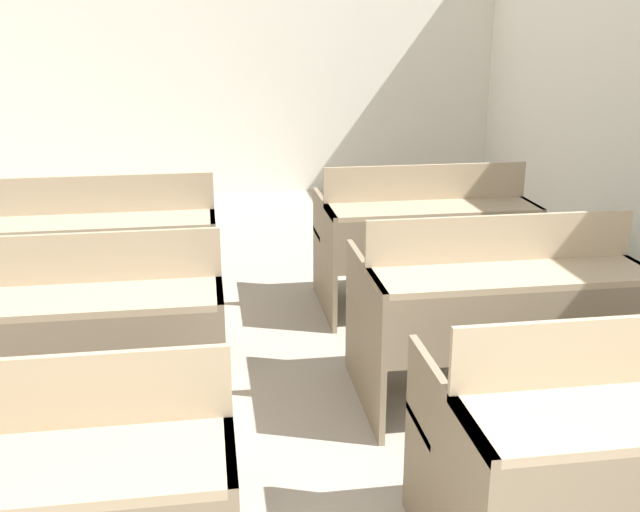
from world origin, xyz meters
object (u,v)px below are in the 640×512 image
(bench_front_right, at_px, (635,442))
(bench_third_right, at_px, (423,234))
(bench_front_left, at_px, (9,503))
(bench_third_left, at_px, (107,250))
(wastepaper_bin, at_px, (579,246))
(bench_second_left, at_px, (76,331))
(bench_second_right, at_px, (496,306))

(bench_front_right, height_order, bench_third_right, same)
(bench_front_left, relative_size, bench_front_right, 1.00)
(bench_third_left, relative_size, wastepaper_bin, 4.47)
(bench_front_right, relative_size, bench_second_left, 1.00)
(wastepaper_bin, bearing_deg, bench_second_right, -127.02)
(bench_front_right, bearing_deg, bench_front_left, -179.37)
(bench_second_left, height_order, bench_third_right, same)
(bench_second_left, bearing_deg, bench_front_left, -90.11)
(bench_front_left, distance_m, bench_second_right, 2.30)
(bench_second_right, distance_m, bench_third_right, 1.24)
(bench_front_left, bearing_deg, bench_third_left, 90.17)
(bench_second_right, xyz_separation_m, bench_third_right, (0.00, 1.24, 0.00))
(wastepaper_bin, bearing_deg, bench_third_right, -155.39)
(bench_front_right, bearing_deg, bench_second_right, 89.87)
(bench_front_right, distance_m, bench_third_right, 2.46)
(bench_third_right, height_order, wastepaper_bin, bench_third_right)
(bench_front_right, relative_size, wastepaper_bin, 4.47)
(bench_front_left, xyz_separation_m, bench_second_right, (1.94, 1.24, 0.00))
(wastepaper_bin, bearing_deg, bench_front_right, -114.67)
(bench_second_left, bearing_deg, bench_front_right, -31.96)
(bench_third_right, bearing_deg, bench_second_left, -147.08)
(wastepaper_bin, bearing_deg, bench_third_left, -168.57)
(bench_second_right, height_order, wastepaper_bin, bench_second_right)
(bench_second_left, xyz_separation_m, bench_second_right, (1.93, 0.01, 0.00))
(bench_front_left, distance_m, wastepaper_bin, 4.61)
(bench_front_left, relative_size, bench_third_right, 1.00)
(bench_front_left, relative_size, bench_second_right, 1.00)
(bench_second_right, bearing_deg, bench_front_right, -90.13)
(bench_front_right, distance_m, bench_third_left, 3.11)
(bench_second_left, xyz_separation_m, wastepaper_bin, (3.36, 1.91, -0.34))
(bench_front_left, bearing_deg, bench_second_right, 32.65)
(bench_second_left, height_order, bench_third_left, same)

